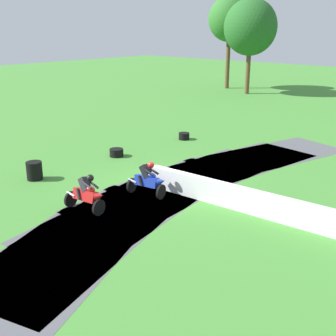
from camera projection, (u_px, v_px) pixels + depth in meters
ground_plane at (165, 189)px, 17.76m from camera, size 120.00×120.00×0.00m
track_asphalt at (177, 192)px, 17.42m from camera, size 7.16×23.43×0.01m
safety_barrier at (295, 213)px, 14.39m from camera, size 12.27×1.12×0.90m
motorcycle_lead_blue at (148, 180)px, 16.90m from camera, size 1.68×0.96×1.43m
motorcycle_chase_red at (87, 194)px, 15.52m from camera, size 1.67×0.92×1.43m
tire_stack_near at (184, 136)px, 25.46m from camera, size 0.64×0.64×0.40m
tire_stack_mid_a at (116, 153)px, 22.15m from camera, size 0.71×0.71×0.40m
tire_stack_mid_b at (34, 171)px, 18.77m from camera, size 0.69×0.69×0.80m
tree_far_right at (230, 19)px, 44.25m from camera, size 4.36×4.36×9.37m
tree_mid_rise at (250, 27)px, 40.77m from camera, size 5.04×5.04×8.94m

